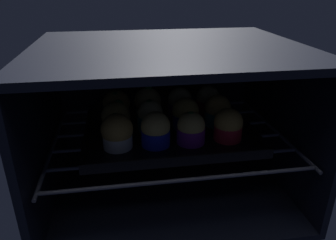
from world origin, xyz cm
name	(u,v)px	position (x,y,z in cm)	size (l,w,h in cm)	color
oven_cavity	(166,116)	(0.00, 26.25, 17.00)	(59.00, 47.00, 37.00)	black
oven_rack	(169,136)	(0.00, 22.00, 13.60)	(54.80, 42.00, 0.80)	#444756
baking_tray	(168,130)	(0.00, 23.03, 14.68)	(39.66, 31.64, 2.20)	black
muffin_row0_col0	(117,132)	(-12.23, 15.24, 18.77)	(6.91, 6.91, 7.69)	silver
muffin_row0_col1	(156,130)	(-4.01, 15.04, 18.82)	(6.37, 6.37, 7.69)	#1928B7
muffin_row0_col2	(191,129)	(3.80, 14.89, 18.47)	(6.32, 6.32, 7.37)	#7A238C
muffin_row0_col3	(228,126)	(12.39, 15.14, 18.53)	(6.53, 6.53, 7.39)	red
muffin_row1_col0	(116,119)	(-12.39, 22.85, 18.66)	(6.84, 6.84, 7.75)	#1928B7
muffin_row1_col1	(150,116)	(-4.30, 23.15, 18.66)	(6.32, 6.32, 7.62)	#0C8C84
muffin_row1_col2	(185,114)	(4.25, 22.84, 18.66)	(6.52, 6.52, 7.59)	#1928B7
muffin_row1_col3	(217,111)	(12.43, 23.32, 18.79)	(6.38, 6.38, 7.68)	#0C8C84
muffin_row2_col0	(117,106)	(-12.16, 31.18, 18.67)	(6.94, 6.94, 7.57)	#0C8C84
muffin_row2_col1	(148,103)	(-4.09, 30.74, 19.02)	(6.95, 6.95, 8.54)	#0C8C84
muffin_row2_col2	(180,103)	(4.41, 30.70, 18.66)	(6.32, 6.32, 7.56)	#7A238C
muffin_row2_col3	(208,100)	(12.25, 31.34, 18.73)	(6.32, 6.32, 7.53)	red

